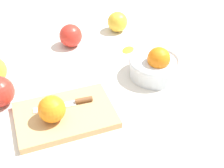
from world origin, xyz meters
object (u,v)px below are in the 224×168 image
(apple_front_left, at_px, (71,36))
(apple_front_left_2, at_px, (118,22))
(orange_on_board, at_px, (52,109))
(knife, at_px, (72,103))
(bowl, at_px, (156,65))
(cutting_board, at_px, (65,115))

(apple_front_left, bearing_deg, apple_front_left_2, -179.83)
(orange_on_board, relative_size, apple_front_left, 0.86)
(knife, xyz_separation_m, apple_front_left_2, (-0.35, -0.29, 0.01))
(bowl, xyz_separation_m, cutting_board, (0.31, 0.02, -0.03))
(bowl, height_order, cutting_board, bowl)
(apple_front_left, bearing_deg, orange_on_board, 56.02)
(cutting_board, distance_m, orange_on_board, 0.06)
(orange_on_board, height_order, apple_front_left, orange_on_board)
(apple_front_left, bearing_deg, bowl, 113.61)
(bowl, xyz_separation_m, apple_front_left_2, (-0.06, -0.30, -0.00))
(apple_front_left_2, bearing_deg, orange_on_board, 37.96)
(cutting_board, bearing_deg, bowl, -177.00)
(bowl, distance_m, orange_on_board, 0.35)
(apple_front_left, distance_m, apple_front_left_2, 0.19)
(cutting_board, xyz_separation_m, apple_front_left, (-0.18, -0.31, 0.03))
(knife, relative_size, apple_front_left, 1.95)
(cutting_board, bearing_deg, knife, -147.23)
(bowl, bearing_deg, cutting_board, 3.00)
(orange_on_board, distance_m, knife, 0.07)
(orange_on_board, distance_m, apple_front_left_2, 0.52)
(orange_on_board, height_order, apple_front_left_2, orange_on_board)
(bowl, relative_size, apple_front_left_2, 2.16)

